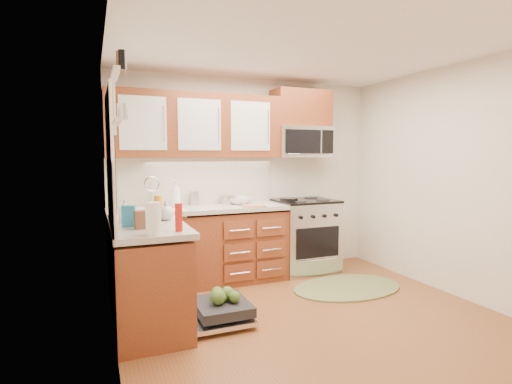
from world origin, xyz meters
name	(u,v)px	position (x,y,z in m)	size (l,w,h in m)	color
floor	(316,320)	(0.00, 0.00, 0.00)	(3.50, 3.50, 0.00)	brown
ceiling	(320,44)	(0.00, 0.00, 2.50)	(3.50, 3.50, 0.00)	white
wall_back	(248,177)	(0.00, 1.75, 1.25)	(3.50, 0.04, 2.50)	beige
wall_front	(503,213)	(0.00, -1.75, 1.25)	(3.50, 0.04, 2.50)	beige
wall_left	(112,194)	(-1.75, 0.00, 1.25)	(0.04, 3.50, 2.50)	beige
wall_right	(460,182)	(1.75, 0.00, 1.25)	(0.04, 3.50, 2.50)	beige
base_cabinet_back	(200,249)	(-0.73, 1.45, 0.42)	(2.05, 0.60, 0.85)	maroon
base_cabinet_left	(147,278)	(-1.45, 0.52, 0.42)	(0.60, 1.25, 0.85)	maroon
countertop_back	(200,209)	(-0.72, 1.44, 0.90)	(2.07, 0.64, 0.05)	#B4AFA4
countertop_left	(147,226)	(-1.44, 0.53, 0.90)	(0.64, 1.27, 0.05)	#B4AFA4
backsplash_back	(194,181)	(-0.73, 1.74, 1.21)	(2.05, 0.02, 0.57)	#BBB7A8
backsplash_left	(111,193)	(-1.74, 0.52, 1.21)	(0.02, 1.25, 0.57)	#BBB7A8
upper_cabinets	(196,126)	(-0.73, 1.57, 1.88)	(2.05, 0.35, 0.75)	maroon
cabinet_over_mw	(301,109)	(0.68, 1.57, 2.13)	(0.76, 0.35, 0.47)	maroon
range	(305,236)	(0.68, 1.43, 0.47)	(0.76, 0.64, 0.95)	silver
microwave	(302,142)	(0.68, 1.55, 1.70)	(0.76, 0.38, 0.40)	silver
sink	(155,221)	(-1.25, 1.42, 0.80)	(0.62, 0.50, 0.26)	white
dishwasher	(218,312)	(-0.86, 0.30, 0.10)	(0.70, 0.60, 0.20)	silver
window	(110,153)	(-1.74, 0.50, 1.55)	(0.03, 1.05, 1.05)	white
window_blind	(112,114)	(-1.71, 0.50, 1.88)	(0.02, 0.96, 0.40)	white
shelf_upper	(115,74)	(-1.72, -0.35, 2.05)	(0.04, 0.40, 0.03)	white
shelf_lower	(117,122)	(-1.72, -0.35, 1.75)	(0.04, 0.40, 0.03)	white
rug	(347,287)	(0.80, 0.64, 0.01)	(1.32, 0.86, 0.02)	olive
skillet	(289,200)	(0.40, 1.36, 0.97)	(0.23, 0.23, 0.04)	black
stock_pot	(228,199)	(-0.32, 1.60, 0.98)	(0.18, 0.18, 0.11)	silver
cutting_board	(254,206)	(-0.13, 1.22, 0.93)	(0.26, 0.17, 0.02)	#9E7748
canister	(195,198)	(-0.73, 1.65, 1.01)	(0.10, 0.10, 0.17)	silver
paper_towel_roll	(153,219)	(-1.46, -0.02, 1.05)	(0.12, 0.12, 0.25)	white
mustard_bottle	(158,208)	(-1.32, 0.69, 1.04)	(0.07, 0.07, 0.23)	gold
red_bottle	(179,217)	(-1.25, 0.06, 1.04)	(0.06, 0.06, 0.23)	red
wooden_box	(144,219)	(-1.49, 0.30, 1.00)	(0.15, 0.11, 0.15)	brown
blue_carton	(129,216)	(-1.60, 0.43, 1.01)	(0.11, 0.07, 0.18)	teal
bowl_a	(240,200)	(-0.17, 1.60, 0.96)	(0.28, 0.28, 0.07)	#999999
bowl_b	(240,201)	(-0.20, 1.49, 0.97)	(0.26, 0.26, 0.08)	#999999
cup	(241,200)	(-0.20, 1.47, 0.98)	(0.14, 0.14, 0.11)	#999999
soap_bottle_a	(175,194)	(-1.00, 1.48, 1.08)	(0.12, 0.12, 0.31)	#999999
soap_bottle_b	(125,211)	(-1.62, 0.66, 1.03)	(0.09, 0.09, 0.20)	#999999
soap_bottle_c	(166,210)	(-1.25, 0.65, 1.02)	(0.14, 0.14, 0.18)	#999999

